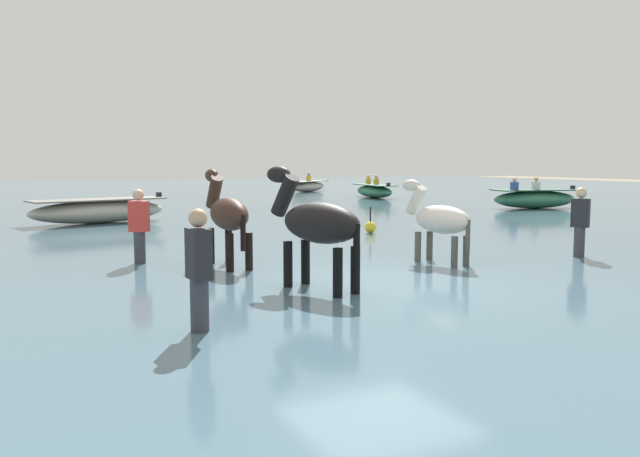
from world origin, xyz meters
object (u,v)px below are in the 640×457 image
object	(u,v)px
boat_far_offshore	(535,199)
person_onlooker_right	(139,232)
boat_far_inshore	(99,211)
person_onlooker_left	(199,280)
horse_flank_dark_bay	(227,217)
horse_lead_pinto	(439,222)
horse_trailing_black	(317,226)
boat_near_port	(308,186)
channel_buoy	(370,227)
boat_distant_west	(374,191)
person_spectator_far	(580,228)

from	to	relation	value
boat_far_offshore	person_onlooker_right	size ratio (longest dim) A/B	2.19
boat_far_inshore	person_onlooker_left	distance (m)	13.18
horse_flank_dark_bay	person_onlooker_left	world-z (taller)	horse_flank_dark_bay
horse_lead_pinto	boat_far_offshore	world-z (taller)	horse_lead_pinto
boat_far_offshore	person_onlooker_left	xyz separation A→B (m)	(-16.71, -11.60, 0.19)
horse_trailing_black	boat_near_port	bearing A→B (deg)	64.02
boat_far_inshore	channel_buoy	bearing A→B (deg)	-46.32
horse_lead_pinto	horse_flank_dark_bay	world-z (taller)	horse_flank_dark_bay
horse_flank_dark_bay	boat_distant_west	bearing A→B (deg)	51.12
horse_flank_dark_bay	boat_near_port	size ratio (longest dim) A/B	0.58
horse_lead_pinto	person_spectator_far	world-z (taller)	horse_lead_pinto
horse_trailing_black	boat_distant_west	world-z (taller)	horse_trailing_black
boat_near_port	boat_far_offshore	size ratio (longest dim) A/B	0.97
boat_near_port	person_spectator_far	xyz separation A→B (m)	(-6.82, -25.51, 0.24)
channel_buoy	person_spectator_far	bearing A→B (deg)	-75.21
boat_near_port	person_onlooker_left	xyz separation A→B (m)	(-14.81, -27.44, 0.24)
boat_far_offshore	person_onlooker_left	distance (m)	20.34
horse_lead_pinto	horse_flank_dark_bay	size ratio (longest dim) A/B	0.90
boat_distant_west	channel_buoy	xyz separation A→B (m)	(-8.45, -13.32, -0.18)
boat_distant_west	person_onlooker_left	world-z (taller)	person_onlooker_left
person_onlooker_right	person_onlooker_left	xyz separation A→B (m)	(-0.40, -4.97, 0.00)
person_onlooker_left	boat_near_port	bearing A→B (deg)	61.64
horse_trailing_black	person_onlooker_left	world-z (taller)	horse_trailing_black
horse_lead_pinto	person_onlooker_left	size ratio (longest dim) A/B	1.09
person_onlooker_right	boat_far_offshore	bearing A→B (deg)	22.12
horse_flank_dark_bay	boat_far_inshore	world-z (taller)	horse_flank_dark_bay
horse_flank_dark_bay	person_onlooker_left	size ratio (longest dim) A/B	1.22
boat_far_offshore	person_onlooker_right	distance (m)	17.61
horse_lead_pinto	person_onlooker_left	distance (m)	5.74
person_onlooker_left	channel_buoy	bearing A→B (deg)	47.52
boat_far_inshore	boat_near_port	size ratio (longest dim) A/B	1.20
horse_trailing_black	horse_flank_dark_bay	distance (m)	2.55
person_spectator_far	person_onlooker_left	bearing A→B (deg)	-166.38
horse_flank_dark_bay	boat_far_inshore	bearing A→B (deg)	94.82
person_onlooker_right	channel_buoy	world-z (taller)	person_onlooker_right
horse_lead_pinto	horse_flank_dark_bay	distance (m)	3.73
person_onlooker_right	person_spectator_far	bearing A→B (deg)	-21.82
boat_far_inshore	person_spectator_far	world-z (taller)	person_spectator_far
person_onlooker_left	channel_buoy	size ratio (longest dim) A/B	2.43
boat_distant_west	channel_buoy	bearing A→B (deg)	-122.41
horse_lead_pinto	person_onlooker_right	xyz separation A→B (m)	(-4.74, 2.42, -0.19)
boat_distant_west	person_spectator_far	distance (m)	19.88
boat_far_offshore	horse_trailing_black	bearing A→B (deg)	-145.12
person_onlooker_right	person_spectator_far	world-z (taller)	same
boat_distant_west	boat_far_inshore	distance (m)	15.94
person_spectator_far	horse_lead_pinto	bearing A→B (deg)	167.78
horse_flank_dark_bay	person_spectator_far	bearing A→B (deg)	-17.79
boat_far_inshore	boat_far_offshore	distance (m)	15.87
boat_far_offshore	channel_buoy	distance (m)	11.03
channel_buoy	boat_far_inshore	bearing A→B (deg)	133.68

